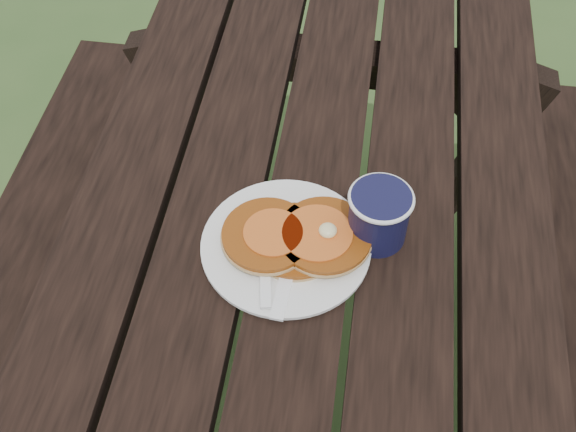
# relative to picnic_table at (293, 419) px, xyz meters

# --- Properties ---
(picnic_table) EXTENTS (1.36, 1.80, 0.75)m
(picnic_table) POSITION_rel_picnic_table_xyz_m (0.00, 0.00, 0.00)
(picnic_table) COLOR black
(picnic_table) RESTS_ON ground
(plate) EXTENTS (0.32, 0.32, 0.01)m
(plate) POSITION_rel_picnic_table_xyz_m (-0.03, 0.11, 0.39)
(plate) COLOR white
(plate) RESTS_ON picnic_table
(pancake_stack) EXTENTS (0.22, 0.15, 0.04)m
(pancake_stack) POSITION_rel_picnic_table_xyz_m (-0.01, 0.11, 0.41)
(pancake_stack) COLOR #914410
(pancake_stack) RESTS_ON plate
(knife) EXTENTS (0.03, 0.18, 0.00)m
(knife) POSITION_rel_picnic_table_xyz_m (-0.02, 0.06, 0.39)
(knife) COLOR white
(knife) RESTS_ON plate
(fork) EXTENTS (0.06, 0.16, 0.01)m
(fork) POSITION_rel_picnic_table_xyz_m (-0.05, 0.04, 0.40)
(fork) COLOR white
(fork) RESTS_ON plate
(coffee_cup) EXTENTS (0.10, 0.10, 0.09)m
(coffee_cup) POSITION_rel_picnic_table_xyz_m (0.10, 0.15, 0.43)
(coffee_cup) COLOR black
(coffee_cup) RESTS_ON picnic_table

